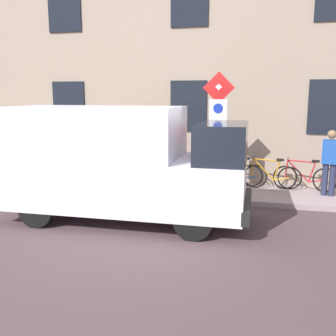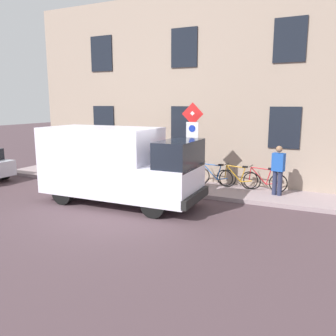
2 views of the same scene
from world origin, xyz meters
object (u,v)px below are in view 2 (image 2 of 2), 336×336
(bicycle_red, at_px, (263,181))
(bicycle_orange, at_px, (238,178))
(sign_post_stacked, at_px, (192,138))
(bicycle_blue, at_px, (214,176))
(pedestrian, at_px, (278,169))
(delivery_van, at_px, (117,164))

(bicycle_red, relative_size, bicycle_orange, 1.00)
(sign_post_stacked, relative_size, bicycle_orange, 1.78)
(bicycle_blue, bearing_deg, pedestrian, 169.93)
(sign_post_stacked, xyz_separation_m, bicycle_orange, (1.31, -1.35, -1.59))
(bicycle_orange, distance_m, bicycle_blue, 0.93)
(bicycle_red, xyz_separation_m, pedestrian, (-0.44, -0.55, 0.56))
(sign_post_stacked, relative_size, pedestrian, 1.77)
(bicycle_orange, xyz_separation_m, bicycle_blue, (-0.00, 0.93, 0.00))
(sign_post_stacked, relative_size, delivery_van, 0.57)
(sign_post_stacked, xyz_separation_m, bicycle_blue, (1.31, -0.42, -1.59))
(bicycle_red, bearing_deg, sign_post_stacked, 33.60)
(bicycle_red, distance_m, bicycle_blue, 1.86)
(bicycle_blue, height_order, pedestrian, pedestrian)
(bicycle_orange, xyz_separation_m, pedestrian, (-0.44, -1.48, 0.56))
(delivery_van, xyz_separation_m, pedestrian, (2.78, -4.72, -0.26))
(bicycle_red, height_order, bicycle_orange, same)
(pedestrian, bearing_deg, delivery_van, -47.72)
(sign_post_stacked, distance_m, delivery_van, 2.79)
(sign_post_stacked, height_order, bicycle_red, sign_post_stacked)
(sign_post_stacked, distance_m, pedestrian, 3.13)
(sign_post_stacked, relative_size, bicycle_blue, 1.78)
(bicycle_orange, relative_size, pedestrian, 1.00)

